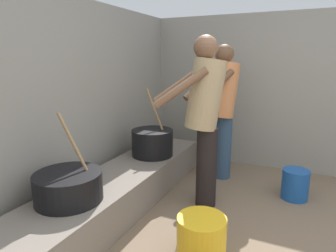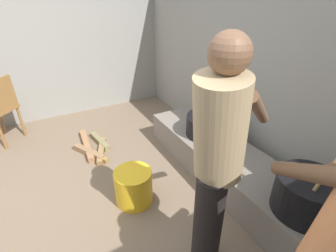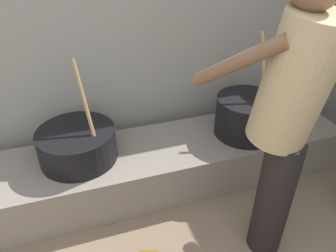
% 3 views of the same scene
% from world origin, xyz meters
% --- Properties ---
extents(block_enclosure_rear, '(4.91, 0.20, 1.99)m').
position_xyz_m(block_enclosure_rear, '(0.00, 2.27, 1.00)').
color(block_enclosure_rear, gray).
rests_on(block_enclosure_rear, ground_plane).
extents(hearth_ledge, '(2.77, 0.60, 0.35)m').
position_xyz_m(hearth_ledge, '(0.49, 1.75, 0.18)').
color(hearth_ledge, slate).
rests_on(hearth_ledge, ground_plane).
extents(cooking_pot_main, '(0.52, 0.52, 0.68)m').
position_xyz_m(cooking_pot_main, '(-0.13, 1.79, 0.46)').
color(cooking_pot_main, black).
rests_on(cooking_pot_main, hearth_ledge).
extents(cooking_pot_secondary, '(0.47, 0.47, 0.75)m').
position_xyz_m(cooking_pot_secondary, '(1.11, 1.72, 0.50)').
color(cooking_pot_secondary, black).
rests_on(cooking_pot_secondary, hearth_ledge).
extents(cook_in_tan_shirt, '(0.60, 0.75, 1.64)m').
position_xyz_m(cook_in_tan_shirt, '(0.88, 1.03, 0.94)').
color(cook_in_tan_shirt, black).
rests_on(cook_in_tan_shirt, ground_plane).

